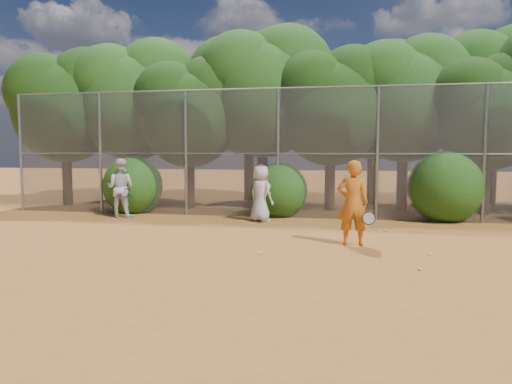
# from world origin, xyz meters

# --- Properties ---
(ground) EXTENTS (80.00, 80.00, 0.00)m
(ground) POSITION_xyz_m (0.00, 0.00, 0.00)
(ground) COLOR #A96126
(ground) RESTS_ON ground
(fence_back) EXTENTS (20.05, 0.09, 4.03)m
(fence_back) POSITION_xyz_m (-0.12, 6.00, 2.05)
(fence_back) COLOR gray
(fence_back) RESTS_ON ground
(tree_0) EXTENTS (4.38, 3.81, 6.00)m
(tree_0) POSITION_xyz_m (-9.44, 8.04, 3.93)
(tree_0) COLOR black
(tree_0) RESTS_ON ground
(tree_1) EXTENTS (4.64, 4.03, 6.35)m
(tree_1) POSITION_xyz_m (-6.94, 8.54, 4.16)
(tree_1) COLOR black
(tree_1) RESTS_ON ground
(tree_2) EXTENTS (3.99, 3.47, 5.47)m
(tree_2) POSITION_xyz_m (-4.45, 7.83, 3.58)
(tree_2) COLOR black
(tree_2) RESTS_ON ground
(tree_3) EXTENTS (4.89, 4.26, 6.70)m
(tree_3) POSITION_xyz_m (-1.94, 8.84, 4.40)
(tree_3) COLOR black
(tree_3) RESTS_ON ground
(tree_4) EXTENTS (4.19, 3.64, 5.73)m
(tree_4) POSITION_xyz_m (0.55, 8.24, 3.76)
(tree_4) COLOR black
(tree_4) RESTS_ON ground
(tree_5) EXTENTS (4.51, 3.92, 6.17)m
(tree_5) POSITION_xyz_m (3.06, 9.04, 4.05)
(tree_5) COLOR black
(tree_5) RESTS_ON ground
(tree_6) EXTENTS (3.86, 3.36, 5.29)m
(tree_6) POSITION_xyz_m (5.55, 8.03, 3.47)
(tree_6) COLOR black
(tree_6) RESTS_ON ground
(tree_9) EXTENTS (4.83, 4.20, 6.62)m
(tree_9) POSITION_xyz_m (-7.94, 10.84, 4.34)
(tree_9) COLOR black
(tree_9) RESTS_ON ground
(tree_10) EXTENTS (5.15, 4.48, 7.06)m
(tree_10) POSITION_xyz_m (-2.93, 11.05, 4.63)
(tree_10) COLOR black
(tree_10) RESTS_ON ground
(tree_11) EXTENTS (4.64, 4.03, 6.35)m
(tree_11) POSITION_xyz_m (2.06, 10.64, 4.16)
(tree_11) COLOR black
(tree_11) RESTS_ON ground
(tree_12) EXTENTS (5.02, 4.37, 6.88)m
(tree_12) POSITION_xyz_m (6.56, 11.24, 4.51)
(tree_12) COLOR black
(tree_12) RESTS_ON ground
(bush_0) EXTENTS (2.00, 2.00, 2.00)m
(bush_0) POSITION_xyz_m (-6.00, 6.30, 1.00)
(bush_0) COLOR #1C4711
(bush_0) RESTS_ON ground
(bush_1) EXTENTS (1.80, 1.80, 1.80)m
(bush_1) POSITION_xyz_m (-1.00, 6.30, 0.90)
(bush_1) COLOR #1C4711
(bush_1) RESTS_ON ground
(bush_2) EXTENTS (2.20, 2.20, 2.20)m
(bush_2) POSITION_xyz_m (4.00, 6.30, 1.10)
(bush_2) COLOR #1C4711
(bush_2) RESTS_ON ground
(player_yellow) EXTENTS (0.87, 0.52, 1.90)m
(player_yellow) POSITION_xyz_m (1.32, 1.85, 0.95)
(player_yellow) COLOR #C36616
(player_yellow) RESTS_ON ground
(player_teen) EXTENTS (0.97, 0.90, 1.70)m
(player_teen) POSITION_xyz_m (-1.36, 5.02, 0.84)
(player_teen) COLOR silver
(player_teen) RESTS_ON ground
(player_white) EXTENTS (0.91, 0.76, 1.84)m
(player_white) POSITION_xyz_m (-5.88, 5.15, 0.92)
(player_white) COLOR silver
(player_white) RESTS_ON ground
(ball_0) EXTENTS (0.07, 0.07, 0.07)m
(ball_0) POSITION_xyz_m (2.87, 1.01, 0.03)
(ball_0) COLOR yellow
(ball_0) RESTS_ON ground
(ball_1) EXTENTS (0.07, 0.07, 0.07)m
(ball_1) POSITION_xyz_m (1.99, 3.74, 0.03)
(ball_1) COLOR yellow
(ball_1) RESTS_ON ground
(ball_2) EXTENTS (0.07, 0.07, 0.07)m
(ball_2) POSITION_xyz_m (2.51, -0.29, 0.03)
(ball_2) COLOR yellow
(ball_2) RESTS_ON ground
(ball_3) EXTENTS (0.07, 0.07, 0.07)m
(ball_3) POSITION_xyz_m (-0.54, 0.49, 0.03)
(ball_3) COLOR yellow
(ball_3) RESTS_ON ground
(ball_4) EXTENTS (0.07, 0.07, 0.07)m
(ball_4) POSITION_xyz_m (2.18, 3.85, 0.03)
(ball_4) COLOR yellow
(ball_4) RESTS_ON ground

